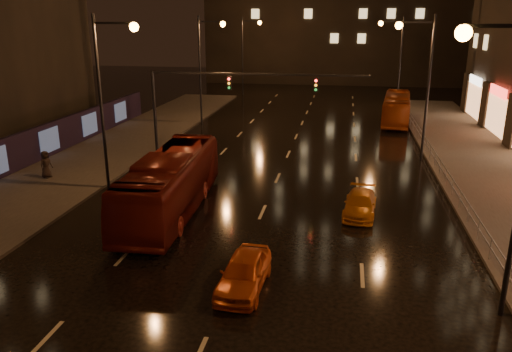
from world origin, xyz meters
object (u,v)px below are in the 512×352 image
at_px(taxi_far, 360,204).
at_px(taxi_near, 244,272).
at_px(bus_red, 171,183).
at_px(bus_curb, 397,108).
at_px(pedestrian_c, 46,164).

bearing_deg(taxi_far, taxi_near, -112.62).
xyz_separation_m(taxi_near, taxi_far, (4.44, 8.40, -0.11)).
distance_m(bus_red, bus_curb, 29.85).
bearing_deg(bus_curb, pedestrian_c, -129.57).
relative_size(bus_curb, pedestrian_c, 5.90).
relative_size(taxi_near, pedestrian_c, 2.29).
bearing_deg(bus_red, bus_curb, 59.86).
distance_m(bus_red, pedestrian_c, 10.36).
bearing_deg(taxi_near, bus_curb, 78.40).
height_order(bus_curb, pedestrian_c, bus_curb).
bearing_deg(bus_curb, bus_red, -111.08).
bearing_deg(taxi_near, bus_red, 129.24).
bearing_deg(bus_red, pedestrian_c, 155.17).
height_order(bus_red, taxi_far, bus_red).
height_order(bus_curb, taxi_near, bus_curb).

